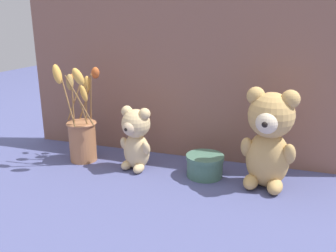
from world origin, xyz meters
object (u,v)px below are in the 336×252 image
at_px(teddy_bear_large, 269,137).
at_px(teddy_bear_medium, 136,137).
at_px(decorative_tin_tall, 205,165).
at_px(flower_vase, 82,130).

xyz_separation_m(teddy_bear_large, teddy_bear_medium, (-0.38, -0.00, -0.04)).
xyz_separation_m(teddy_bear_medium, decorative_tin_tall, (0.21, 0.01, -0.07)).
xyz_separation_m(teddy_bear_large, decorative_tin_tall, (-0.17, 0.01, -0.11)).
bearing_deg(teddy_bear_medium, flower_vase, 177.48).
xyz_separation_m(teddy_bear_medium, flower_vase, (-0.19, 0.01, 0.00)).
bearing_deg(flower_vase, teddy_bear_medium, -2.52).
bearing_deg(decorative_tin_tall, flower_vase, -179.04).
distance_m(teddy_bear_large, decorative_tin_tall, 0.20).
height_order(teddy_bear_large, decorative_tin_tall, teddy_bear_large).
height_order(teddy_bear_medium, flower_vase, flower_vase).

